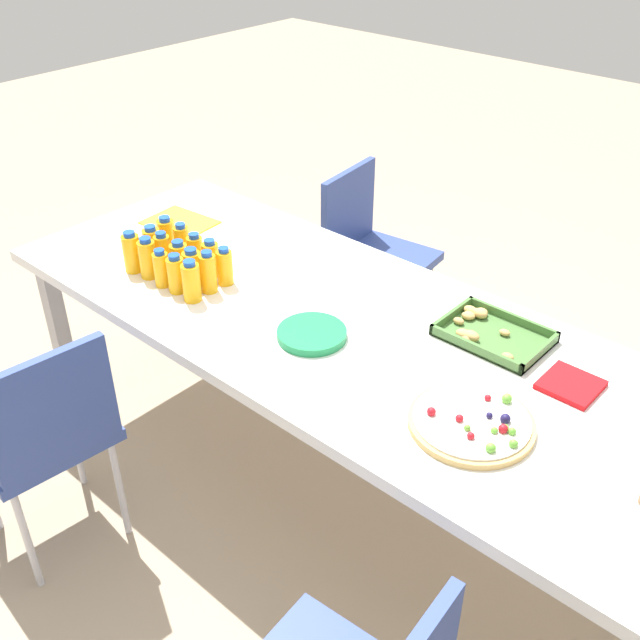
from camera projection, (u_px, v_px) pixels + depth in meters
The scene contains 24 objects.
ground_plane at pixel (349, 498), 2.71m from camera, with size 12.00×12.00×0.00m, color tan.
party_table at pixel (354, 343), 2.33m from camera, with size 2.53×0.91×0.75m.
chair_far_left at pixel (370, 246), 3.28m from camera, with size 0.45×0.45×0.83m.
chair_near_left at pixel (44, 430), 2.27m from camera, with size 0.44×0.44×0.83m.
juice_bottle_0 at pixel (132, 253), 2.56m from camera, with size 0.06×0.06×0.15m.
juice_bottle_1 at pixel (148, 259), 2.52m from camera, with size 0.06×0.06×0.15m.
juice_bottle_2 at pixel (161, 269), 2.48m from camera, with size 0.05×0.05×0.13m.
juice_bottle_3 at pixel (176, 274), 2.45m from camera, with size 0.06×0.06×0.14m.
juice_bottle_4 at pixel (191, 282), 2.40m from camera, with size 0.06×0.06×0.14m.
juice_bottle_5 at pixel (152, 246), 2.61m from camera, with size 0.06×0.06×0.14m.
juice_bottle_6 at pixel (163, 252), 2.57m from camera, with size 0.05×0.05×0.14m.
juice_bottle_7 at pixel (179, 260), 2.53m from camera, with size 0.06×0.06×0.14m.
juice_bottle_8 at pixel (192, 268), 2.48m from camera, with size 0.06×0.06×0.14m.
juice_bottle_9 at pixel (208, 273), 2.44m from camera, with size 0.05×0.05×0.15m.
juice_bottle_10 at pixel (167, 237), 2.66m from camera, with size 0.06×0.06×0.15m.
juice_bottle_11 at pixel (182, 244), 2.61m from camera, with size 0.05×0.05×0.15m.
juice_bottle_12 at pixel (195, 252), 2.58m from camera, with size 0.05×0.05×0.13m.
juice_bottle_13 at pixel (211, 259), 2.54m from camera, with size 0.06×0.06×0.14m.
juice_bottle_14 at pixel (225, 267), 2.49m from camera, with size 0.05×0.05×0.14m.
fruit_pizza at pixel (472, 422), 1.91m from camera, with size 0.33×0.33×0.05m.
snack_tray at pixel (488, 333), 2.25m from camera, with size 0.31×0.23×0.04m.
plate_stack at pixel (312, 334), 2.24m from camera, with size 0.21×0.21×0.02m.
napkin_stack at pixel (571, 385), 2.04m from camera, with size 0.15×0.15×0.02m, color red.
paper_folder at pixel (180, 222), 2.91m from camera, with size 0.26×0.20×0.01m, color yellow.
Camera 1 is at (1.19, -1.50, 2.02)m, focal length 41.81 mm.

